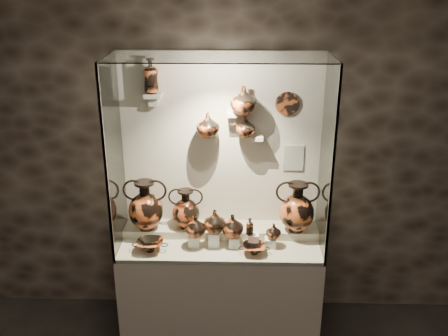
{
  "coord_description": "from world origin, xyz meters",
  "views": [
    {
      "loc": [
        0.13,
        -1.54,
        2.97
      ],
      "look_at": [
        0.03,
        2.28,
        1.48
      ],
      "focal_mm": 40.0,
      "sensor_mm": 36.0,
      "label": 1
    }
  ],
  "objects_px": {
    "kylix_right": "(254,248)",
    "ovoid_vase_a": "(208,125)",
    "amphora_right": "(297,207)",
    "amphora_mid": "(186,209)",
    "jug_a": "(196,226)",
    "ovoid_vase_c": "(245,126)",
    "jug_e": "(274,231)",
    "lekythos_tall": "(151,74)",
    "jug_c": "(232,225)",
    "kylix_left": "(150,245)",
    "amphora_left": "(146,205)",
    "lekythos_small": "(250,226)",
    "ovoid_vase_b": "(244,100)",
    "jug_b": "(215,221)"
  },
  "relations": [
    {
      "from": "jug_c",
      "to": "lekythos_tall",
      "type": "bearing_deg",
      "value": 137.05
    },
    {
      "from": "jug_a",
      "to": "lekythos_tall",
      "type": "height_order",
      "value": "lekythos_tall"
    },
    {
      "from": "amphora_mid",
      "to": "kylix_left",
      "type": "relative_size",
      "value": 1.25
    },
    {
      "from": "lekythos_small",
      "to": "ovoid_vase_c",
      "type": "distance_m",
      "value": 0.82
    },
    {
      "from": "lekythos_small",
      "to": "jug_e",
      "type": "bearing_deg",
      "value": 2.06
    },
    {
      "from": "kylix_right",
      "to": "jug_e",
      "type": "bearing_deg",
      "value": 44.85
    },
    {
      "from": "amphora_left",
      "to": "ovoid_vase_a",
      "type": "bearing_deg",
      "value": 29.0
    },
    {
      "from": "amphora_right",
      "to": "ovoid_vase_a",
      "type": "xyz_separation_m",
      "value": [
        -0.75,
        0.08,
        0.7
      ]
    },
    {
      "from": "jug_e",
      "to": "kylix_right",
      "type": "xyz_separation_m",
      "value": [
        -0.16,
        -0.12,
        -0.1
      ]
    },
    {
      "from": "amphora_mid",
      "to": "lekythos_small",
      "type": "bearing_deg",
      "value": -30.92
    },
    {
      "from": "amphora_left",
      "to": "jug_b",
      "type": "distance_m",
      "value": 0.62
    },
    {
      "from": "ovoid_vase_b",
      "to": "ovoid_vase_c",
      "type": "xyz_separation_m",
      "value": [
        0.02,
        0.03,
        -0.23
      ]
    },
    {
      "from": "lekythos_tall",
      "to": "ovoid_vase_c",
      "type": "bearing_deg",
      "value": -21.15
    },
    {
      "from": "amphora_left",
      "to": "jug_b",
      "type": "xyz_separation_m",
      "value": [
        0.6,
        -0.15,
        -0.07
      ]
    },
    {
      "from": "amphora_right",
      "to": "kylix_left",
      "type": "relative_size",
      "value": 1.56
    },
    {
      "from": "amphora_right",
      "to": "jug_e",
      "type": "xyz_separation_m",
      "value": [
        -0.2,
        -0.16,
        -0.15
      ]
    },
    {
      "from": "amphora_mid",
      "to": "kylix_right",
      "type": "relative_size",
      "value": 1.46
    },
    {
      "from": "amphora_left",
      "to": "lekythos_tall",
      "type": "relative_size",
      "value": 1.43
    },
    {
      "from": "ovoid_vase_c",
      "to": "lekythos_tall",
      "type": "bearing_deg",
      "value": 172.13
    },
    {
      "from": "kylix_right",
      "to": "jug_c",
      "type": "bearing_deg",
      "value": 153.8
    },
    {
      "from": "jug_b",
      "to": "ovoid_vase_b",
      "type": "xyz_separation_m",
      "value": [
        0.23,
        0.22,
        0.97
      ]
    },
    {
      "from": "amphora_right",
      "to": "jug_b",
      "type": "height_order",
      "value": "amphora_right"
    },
    {
      "from": "kylix_right",
      "to": "ovoid_vase_a",
      "type": "distance_m",
      "value": 1.08
    },
    {
      "from": "jug_a",
      "to": "lekythos_small",
      "type": "height_order",
      "value": "lekythos_small"
    },
    {
      "from": "jug_e",
      "to": "amphora_left",
      "type": "bearing_deg",
      "value": 174.64
    },
    {
      "from": "lekythos_small",
      "to": "ovoid_vase_b",
      "type": "xyz_separation_m",
      "value": [
        -0.06,
        0.25,
        1.0
      ]
    },
    {
      "from": "ovoid_vase_a",
      "to": "ovoid_vase_c",
      "type": "distance_m",
      "value": 0.31
    },
    {
      "from": "amphora_right",
      "to": "kylix_right",
      "type": "distance_m",
      "value": 0.52
    },
    {
      "from": "kylix_left",
      "to": "ovoid_vase_a",
      "type": "distance_m",
      "value": 1.1
    },
    {
      "from": "kylix_left",
      "to": "kylix_right",
      "type": "distance_m",
      "value": 0.86
    },
    {
      "from": "amphora_left",
      "to": "lekythos_small",
      "type": "height_order",
      "value": "amphora_left"
    },
    {
      "from": "ovoid_vase_c",
      "to": "kylix_right",
      "type": "bearing_deg",
      "value": -84.04
    },
    {
      "from": "kylix_left",
      "to": "ovoid_vase_b",
      "type": "height_order",
      "value": "ovoid_vase_b"
    },
    {
      "from": "lekythos_tall",
      "to": "ovoid_vase_c",
      "type": "xyz_separation_m",
      "value": [
        0.76,
        -0.02,
        -0.42
      ]
    },
    {
      "from": "kylix_left",
      "to": "ovoid_vase_b",
      "type": "relative_size",
      "value": 1.27
    },
    {
      "from": "amphora_right",
      "to": "ovoid_vase_c",
      "type": "relative_size",
      "value": 2.61
    },
    {
      "from": "amphora_mid",
      "to": "amphora_right",
      "type": "distance_m",
      "value": 0.95
    },
    {
      "from": "jug_b",
      "to": "ovoid_vase_c",
      "type": "distance_m",
      "value": 0.82
    },
    {
      "from": "lekythos_tall",
      "to": "jug_a",
      "type": "bearing_deg",
      "value": -59.09
    },
    {
      "from": "amphora_mid",
      "to": "jug_a",
      "type": "relative_size",
      "value": 1.92
    },
    {
      "from": "amphora_left",
      "to": "lekythos_small",
      "type": "bearing_deg",
      "value": 8.98
    },
    {
      "from": "jug_c",
      "to": "ovoid_vase_c",
      "type": "relative_size",
      "value": 1.15
    },
    {
      "from": "kylix_right",
      "to": "lekythos_tall",
      "type": "height_order",
      "value": "lekythos_tall"
    },
    {
      "from": "kylix_left",
      "to": "ovoid_vase_b",
      "type": "bearing_deg",
      "value": 30.35
    },
    {
      "from": "jug_e",
      "to": "ovoid_vase_a",
      "type": "distance_m",
      "value": 1.03
    },
    {
      "from": "amphora_right",
      "to": "ovoid_vase_b",
      "type": "distance_m",
      "value": 1.02
    },
    {
      "from": "jug_c",
      "to": "kylix_right",
      "type": "distance_m",
      "value": 0.26
    },
    {
      "from": "amphora_right",
      "to": "jug_b",
      "type": "distance_m",
      "value": 0.71
    },
    {
      "from": "jug_a",
      "to": "amphora_mid",
      "type": "bearing_deg",
      "value": 101.69
    },
    {
      "from": "lekythos_tall",
      "to": "ovoid_vase_c",
      "type": "relative_size",
      "value": 1.84
    }
  ]
}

